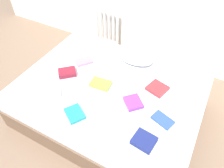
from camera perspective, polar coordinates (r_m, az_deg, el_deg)
ground_plane at (r=2.68m, az=-0.51°, el=-7.89°), size 8.00×8.00×0.00m
bed at (r=2.49m, az=-0.55°, el=-4.49°), size 2.00×1.50×0.50m
radiator at (r=3.47m, az=-1.39°, el=15.18°), size 0.41×0.04×0.56m
pillow at (r=2.59m, az=6.34°, el=7.36°), size 0.45×0.29×0.13m
textbook_maroon at (r=2.47m, az=-12.01°, el=3.07°), size 0.24×0.24×0.05m
textbook_purple at (r=2.13m, az=5.74°, el=-4.98°), size 0.24×0.24×0.04m
textbook_navy at (r=1.89m, az=8.66°, el=-14.90°), size 0.21×0.19×0.05m
textbook_lime at (r=2.29m, az=-3.07°, el=0.05°), size 0.23×0.16×0.04m
textbook_teal at (r=2.06m, az=-10.10°, el=-7.92°), size 0.24×0.23×0.04m
textbook_blue at (r=2.05m, az=13.53°, el=-9.41°), size 0.23×0.18×0.02m
textbook_white at (r=2.30m, az=-16.57°, el=-2.19°), size 0.28×0.27×0.03m
textbook_red at (r=2.30m, az=12.18°, el=-1.15°), size 0.24×0.23×0.04m
textbook_pink at (r=2.61m, az=-7.59°, el=6.10°), size 0.22×0.23×0.03m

